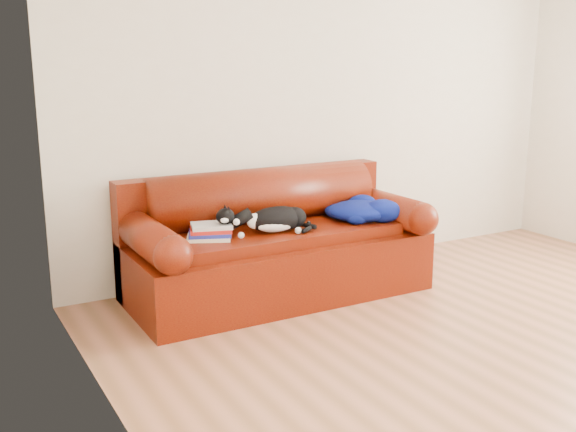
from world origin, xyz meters
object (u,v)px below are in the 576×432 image
sofa_base (278,263)px  cat (276,220)px  blanket (361,210)px  book_stack (210,232)px

sofa_base → cat: (-0.07, -0.11, 0.35)m
cat → blanket: cat is taller
sofa_base → book_stack: 0.62m
book_stack → blanket: bearing=-1.9°
sofa_base → book_stack: bearing=-173.7°
sofa_base → blanket: size_ratio=3.55×
blanket → cat: bearing=-179.0°
sofa_base → book_stack: book_stack is taller
book_stack → sofa_base: bearing=6.3°
sofa_base → book_stack: size_ratio=6.09×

